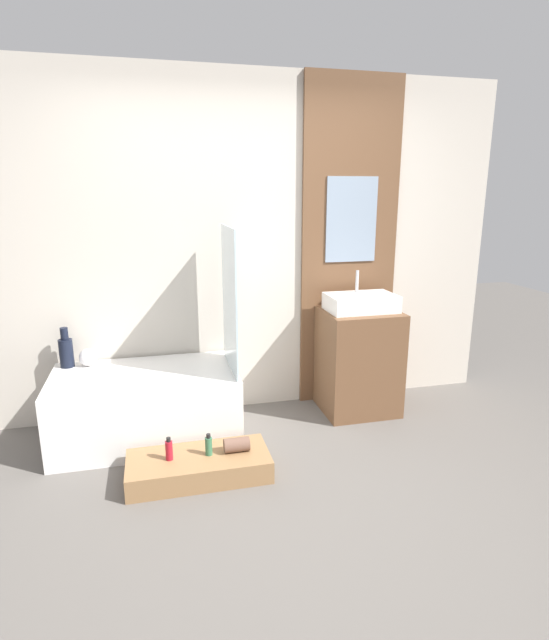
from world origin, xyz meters
The scene contains 13 objects.
ground_plane centered at (0.00, 0.00, 0.00)m, with size 12.00×12.00×0.00m, color #605B56.
wall_tiled_back centered at (0.00, 1.58, 1.30)m, with size 4.20×0.06×2.60m, color beige.
wall_wood_accent centered at (0.87, 1.53, 1.31)m, with size 0.80×0.04×2.60m.
bathtub centered at (-0.79, 1.17, 0.25)m, with size 1.28×0.72×0.50m.
glass_shower_screen centered at (-0.18, 1.12, 1.00)m, with size 0.01×0.59×1.01m, color silver.
wooden_step_bench centered at (-0.48, 0.56, 0.07)m, with size 0.88×0.39×0.14m, color #997047.
vanity_cabinet centered at (0.87, 1.25, 0.42)m, with size 0.58×0.51×0.83m, color brown.
sink centered at (0.87, 1.25, 0.90)m, with size 0.53×0.34×0.30m.
vase_tall_dark centered at (-1.33, 1.43, 0.62)m, with size 0.10×0.10×0.29m.
vase_round_light centered at (-1.18, 1.42, 0.56)m, with size 0.13×0.13×0.13m, color white.
bottle_soap_primary centered at (-0.65, 0.56, 0.21)m, with size 0.04×0.04×0.15m.
bottle_soap_secondary centered at (-0.41, 0.56, 0.20)m, with size 0.04×0.04×0.14m.
towel_roll centered at (-0.24, 0.56, 0.19)m, with size 0.09×0.09×0.16m, color brown.
Camera 1 is at (-0.69, -2.25, 1.74)m, focal length 28.00 mm.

